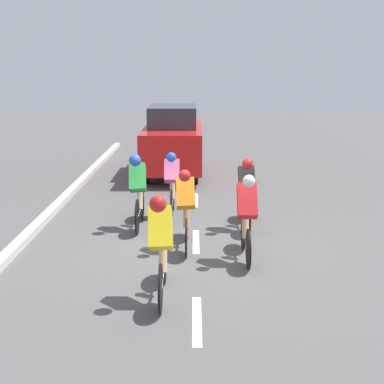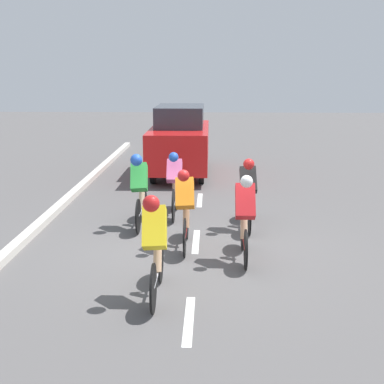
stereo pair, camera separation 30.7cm
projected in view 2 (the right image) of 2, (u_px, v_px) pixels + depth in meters
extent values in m
plane|color=#565454|center=(196.00, 247.00, 9.70)|extent=(60.00, 60.00, 0.00)
cube|color=white|center=(189.00, 320.00, 6.88)|extent=(0.12, 1.40, 0.01)
cube|color=white|center=(196.00, 241.00, 9.99)|extent=(0.12, 1.40, 0.01)
cube|color=white|center=(200.00, 200.00, 13.11)|extent=(0.12, 1.40, 0.01)
cube|color=beige|center=(27.00, 236.00, 10.09)|extent=(0.20, 24.92, 0.14)
cylinder|color=black|center=(242.00, 232.00, 9.46)|extent=(0.03, 0.66, 0.66)
cylinder|color=black|center=(246.00, 250.00, 8.54)|extent=(0.03, 0.66, 0.66)
cylinder|color=red|center=(244.00, 240.00, 9.00)|extent=(0.04, 0.95, 0.04)
cylinder|color=red|center=(244.00, 226.00, 9.12)|extent=(0.04, 0.04, 0.42)
cylinder|color=white|center=(244.00, 234.00, 9.03)|extent=(0.07, 0.07, 0.16)
cylinder|color=#DBAD84|center=(244.00, 229.00, 9.03)|extent=(0.12, 0.23, 0.36)
cube|color=red|center=(245.00, 201.00, 8.74)|extent=(0.32, 0.49, 0.59)
sphere|color=white|center=(247.00, 182.00, 8.44)|extent=(0.20, 0.20, 0.20)
cylinder|color=black|center=(177.00, 194.00, 12.16)|extent=(0.03, 0.71, 0.71)
cylinder|color=black|center=(173.00, 206.00, 11.17)|extent=(0.03, 0.71, 0.71)
cylinder|color=#B7B7BC|center=(175.00, 200.00, 11.67)|extent=(0.04, 1.02, 0.04)
cylinder|color=#B7B7BC|center=(176.00, 189.00, 11.79)|extent=(0.04, 0.04, 0.42)
cylinder|color=white|center=(175.00, 195.00, 11.69)|extent=(0.07, 0.07, 0.16)
cylinder|color=#DBAD84|center=(175.00, 191.00, 11.70)|extent=(0.12, 0.23, 0.36)
cube|color=pink|center=(174.00, 171.00, 11.42)|extent=(0.32, 0.44, 0.51)
sphere|color=blue|center=(174.00, 157.00, 11.13)|extent=(0.21, 0.21, 0.21)
cylinder|color=black|center=(144.00, 204.00, 11.39)|extent=(0.03, 0.68, 0.68)
cylinder|color=black|center=(138.00, 216.00, 10.41)|extent=(0.03, 0.68, 0.68)
cylinder|color=#B7B7BC|center=(141.00, 210.00, 10.90)|extent=(0.04, 1.00, 0.04)
cylinder|color=#B7B7BC|center=(142.00, 198.00, 11.02)|extent=(0.04, 0.04, 0.42)
cylinder|color=green|center=(142.00, 204.00, 10.93)|extent=(0.07, 0.07, 0.16)
cylinder|color=beige|center=(142.00, 200.00, 10.93)|extent=(0.12, 0.23, 0.36)
cube|color=green|center=(139.00, 177.00, 10.65)|extent=(0.36, 0.48, 0.59)
sphere|color=blue|center=(136.00, 160.00, 10.34)|extent=(0.24, 0.24, 0.24)
cylinder|color=black|center=(187.00, 221.00, 10.10)|extent=(0.03, 0.67, 0.67)
cylinder|color=black|center=(185.00, 238.00, 9.12)|extent=(0.03, 0.67, 0.67)
cylinder|color=red|center=(186.00, 229.00, 9.61)|extent=(0.04, 1.01, 0.04)
cylinder|color=red|center=(186.00, 215.00, 9.73)|extent=(0.04, 0.04, 0.42)
cylinder|color=yellow|center=(186.00, 223.00, 9.64)|extent=(0.07, 0.07, 0.16)
cylinder|color=tan|center=(186.00, 218.00, 9.64)|extent=(0.12, 0.23, 0.36)
cube|color=orange|center=(185.00, 193.00, 9.36)|extent=(0.35, 0.47, 0.57)
sphere|color=red|center=(183.00, 176.00, 9.06)|extent=(0.21, 0.21, 0.21)
cylinder|color=black|center=(246.00, 205.00, 11.30)|extent=(0.03, 0.66, 0.66)
cylinder|color=black|center=(249.00, 219.00, 10.30)|extent=(0.03, 0.66, 0.66)
cylinder|color=red|center=(248.00, 212.00, 10.80)|extent=(0.04, 1.03, 0.04)
cylinder|color=red|center=(247.00, 199.00, 10.93)|extent=(0.04, 0.04, 0.42)
cylinder|color=white|center=(248.00, 206.00, 10.82)|extent=(0.07, 0.07, 0.16)
cylinder|color=#DBAD84|center=(248.00, 202.00, 10.83)|extent=(0.12, 0.23, 0.36)
cube|color=black|center=(248.00, 180.00, 10.55)|extent=(0.35, 0.46, 0.55)
sphere|color=red|center=(249.00, 164.00, 10.25)|extent=(0.22, 0.22, 0.22)
cylinder|color=black|center=(161.00, 261.00, 8.04)|extent=(0.03, 0.67, 0.67)
cylinder|color=black|center=(153.00, 289.00, 7.03)|extent=(0.03, 0.67, 0.67)
cylinder|color=#B7B7BC|center=(157.00, 274.00, 7.54)|extent=(0.04, 1.04, 0.04)
cylinder|color=#B7B7BC|center=(158.00, 255.00, 7.67)|extent=(0.04, 0.04, 0.42)
cylinder|color=yellow|center=(157.00, 266.00, 7.56)|extent=(0.07, 0.07, 0.16)
cylinder|color=#DBAD84|center=(158.00, 260.00, 7.57)|extent=(0.12, 0.23, 0.36)
cube|color=yellow|center=(155.00, 228.00, 7.28)|extent=(0.35, 0.50, 0.61)
sphere|color=red|center=(151.00, 204.00, 6.98)|extent=(0.23, 0.23, 0.23)
cylinder|color=black|center=(202.00, 172.00, 14.92)|extent=(0.14, 0.64, 0.64)
cylinder|color=black|center=(153.00, 172.00, 14.97)|extent=(0.14, 0.64, 0.64)
cylinder|color=black|center=(203.00, 157.00, 17.49)|extent=(0.14, 0.64, 0.64)
cylinder|color=black|center=(162.00, 157.00, 17.54)|extent=(0.14, 0.64, 0.64)
cube|color=red|center=(180.00, 146.00, 16.10)|extent=(1.70, 4.26, 1.12)
cube|color=#2D333D|center=(180.00, 116.00, 16.11)|extent=(1.39, 2.34, 0.62)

